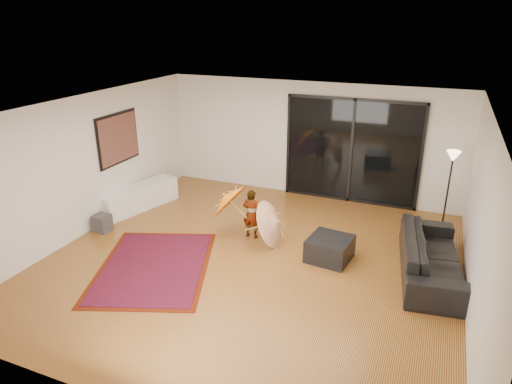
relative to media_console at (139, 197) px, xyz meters
The scene contains 17 objects.
floor 3.48m from the media_console, 20.57° to the right, with size 7.00×7.00×0.00m, color #A7712D.
ceiling 4.24m from the media_console, 20.57° to the right, with size 7.00×7.00×0.00m, color white.
wall_back 4.12m from the media_console, 35.05° to the left, with size 7.00×7.00×0.00m, color silver.
wall_front 5.83m from the media_console, 55.45° to the right, with size 7.00×7.00×0.00m, color silver.
wall_left 1.65m from the media_console, 101.58° to the right, with size 7.00×7.00×0.00m, color silver.
wall_right 6.95m from the media_console, 10.24° to the right, with size 7.00×7.00×0.00m, color silver.
sliding_door 4.90m from the media_console, 27.88° to the left, with size 3.06×0.07×2.40m.
painting 1.42m from the media_console, 134.21° to the right, with size 0.04×1.28×1.08m.
media_console is the anchor object (origin of this frame).
speaker 1.26m from the media_console, 90.00° to the right, with size 0.30×0.30×0.35m, color #424244.
persian_rug 2.73m from the media_console, 49.40° to the right, with size 2.62×3.05×0.02m.
sofa 6.22m from the media_console, ahead, with size 2.38×0.93×0.69m, color black.
ottoman 4.56m from the media_console, ahead, with size 0.72×0.72×0.41m, color black.
floor_lamp 6.63m from the media_console, 14.38° to the left, with size 0.28×0.28×1.61m.
child 2.91m from the media_console, ahead, with size 0.36×0.24×0.98m, color #999999.
parasol_orange 2.41m from the media_console, ahead, with size 0.70×0.88×0.90m.
parasol_white 3.53m from the media_console, ahead, with size 0.54×0.91×0.95m.
Camera 1 is at (2.78, -6.54, 4.10)m, focal length 32.00 mm.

